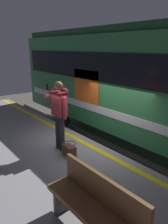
% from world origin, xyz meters
% --- Properties ---
extents(ground_plane, '(25.17, 25.17, 0.00)m').
position_xyz_m(ground_plane, '(0.00, 0.00, 0.00)').
color(ground_plane, '#4C4742').
extents(platform, '(13.49, 4.31, 1.05)m').
position_xyz_m(platform, '(0.00, 2.16, 0.52)').
color(platform, gray).
rests_on(platform, ground).
extents(safety_line, '(13.22, 0.16, 0.01)m').
position_xyz_m(safety_line, '(0.00, 0.30, 1.05)').
color(safety_line, yellow).
rests_on(safety_line, platform).
extents(track_rail_near, '(17.54, 0.08, 0.16)m').
position_xyz_m(track_rail_near, '(0.00, -1.67, 0.08)').
color(track_rail_near, slate).
rests_on(track_rail_near, ground).
extents(track_rail_far, '(17.54, 0.08, 0.16)m').
position_xyz_m(track_rail_far, '(0.00, -3.11, 0.08)').
color(track_rail_far, slate).
rests_on(track_rail_far, ground).
extents(passenger, '(0.57, 0.55, 1.79)m').
position_xyz_m(passenger, '(0.17, 1.01, 2.11)').
color(passenger, '#262628').
rests_on(passenger, platform).
extents(handbag, '(0.36, 0.33, 0.33)m').
position_xyz_m(handbag, '(-0.28, 1.06, 1.20)').
color(handbag, '#59331E').
rests_on(handbag, platform).
extents(bench, '(1.63, 0.44, 0.90)m').
position_xyz_m(bench, '(-2.45, 2.12, 1.54)').
color(bench, brown).
rests_on(bench, platform).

